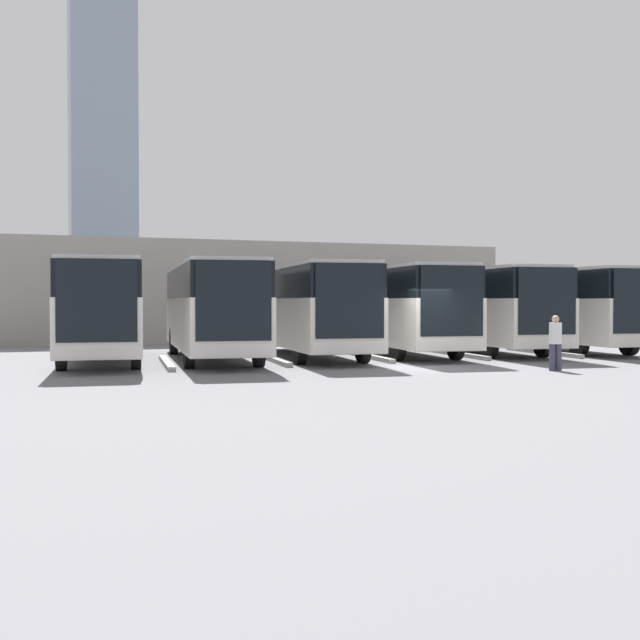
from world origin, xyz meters
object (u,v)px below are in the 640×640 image
Objects in this scene: bus_5 at (101,307)px; bus_0 at (556,306)px; bus_3 at (307,307)px; pedestrian at (555,341)px; bus_2 at (394,307)px; bus_4 at (211,307)px; bus_1 at (475,307)px.

bus_0 is at bearing -174.15° from bus_5.
bus_3 reaches higher than pedestrian.
bus_5 is at bearing 6.88° from bus_2.
bus_2 is at bearing 4.32° from bus_0.
bus_3 and bus_4 have the same top height.
bus_4 is at bearing 146.95° from pedestrian.
bus_4 is 1.00× the size of bus_5.
bus_3 is at bearing 130.20° from pedestrian.
bus_1 is at bearing -169.97° from bus_4.
bus_5 is (3.75, -0.55, 0.00)m from bus_4.
bus_2 is at bearing 7.08° from bus_1.
bus_4 is at bearing 7.91° from bus_0.
bus_4 reaches higher than pedestrian.
bus_1 is 9.17m from pedestrian.
bus_2 is 1.00× the size of bus_5.
pedestrian is at bearing 151.72° from bus_5.
bus_0 is at bearing 62.81° from pedestrian.
bus_2 is at bearing -168.66° from bus_3.
bus_0 is 1.00× the size of bus_1.
bus_1 is 3.75m from bus_2.
bus_3 is 1.00× the size of bus_5.
bus_0 and bus_1 have the same top height.
bus_2 is at bearing 107.42° from pedestrian.
bus_2 is (7.51, -0.22, 0.00)m from bus_0.
bus_2 and bus_3 have the same top height.
bus_1 is 1.00× the size of bus_2.
bus_3 is 3.77m from bus_4.
bus_1 is at bearing -170.79° from bus_3.
bus_0 is 15.02m from bus_4.
bus_3 is 9.77m from pedestrian.
bus_0 is 1.00× the size of bus_5.
bus_1 is at bearing 1.56° from bus_0.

